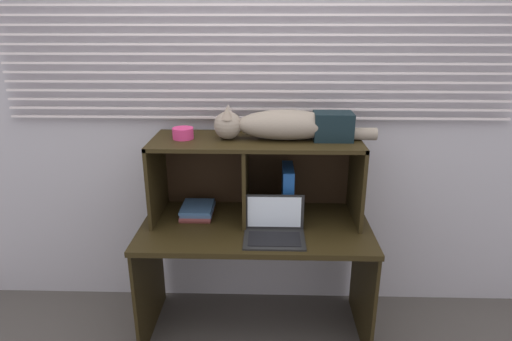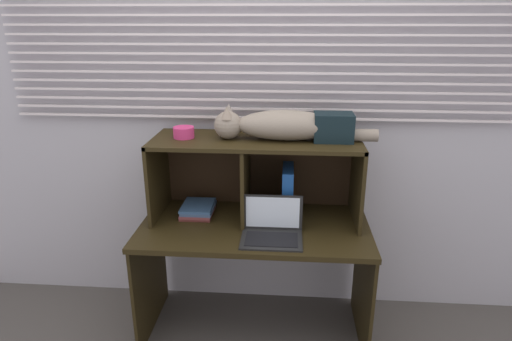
{
  "view_description": "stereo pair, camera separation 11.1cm",
  "coord_description": "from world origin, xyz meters",
  "px_view_note": "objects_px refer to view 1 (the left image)",
  "views": [
    {
      "loc": [
        0.07,
        -2.02,
        1.8
      ],
      "look_at": [
        0.0,
        0.29,
        0.99
      ],
      "focal_mm": 30.44,
      "sensor_mm": 36.0,
      "label": 1
    },
    {
      "loc": [
        0.18,
        -2.01,
        1.8
      ],
      "look_at": [
        0.0,
        0.29,
        0.99
      ],
      "focal_mm": 30.44,
      "sensor_mm": 36.0,
      "label": 2
    }
  ],
  "objects_px": {
    "small_basket": "(183,133)",
    "storage_box": "(333,126)",
    "cat": "(279,125)",
    "laptop": "(274,229)",
    "book_stack": "(198,211)",
    "binder_upright": "(288,192)"
  },
  "relations": [
    {
      "from": "book_stack",
      "to": "storage_box",
      "type": "relative_size",
      "value": 1.08
    },
    {
      "from": "small_basket",
      "to": "storage_box",
      "type": "relative_size",
      "value": 0.55
    },
    {
      "from": "binder_upright",
      "to": "book_stack",
      "type": "distance_m",
      "value": 0.54
    },
    {
      "from": "book_stack",
      "to": "small_basket",
      "type": "bearing_deg",
      "value": 177.02
    },
    {
      "from": "laptop",
      "to": "book_stack",
      "type": "xyz_separation_m",
      "value": [
        -0.44,
        0.24,
        -0.01
      ]
    },
    {
      "from": "cat",
      "to": "small_basket",
      "type": "distance_m",
      "value": 0.53
    },
    {
      "from": "cat",
      "to": "binder_upright",
      "type": "distance_m",
      "value": 0.4
    },
    {
      "from": "cat",
      "to": "binder_upright",
      "type": "height_order",
      "value": "cat"
    },
    {
      "from": "book_stack",
      "to": "binder_upright",
      "type": "bearing_deg",
      "value": 0.34
    },
    {
      "from": "laptop",
      "to": "small_basket",
      "type": "height_order",
      "value": "small_basket"
    },
    {
      "from": "cat",
      "to": "small_basket",
      "type": "relative_size",
      "value": 7.65
    },
    {
      "from": "binder_upright",
      "to": "small_basket",
      "type": "height_order",
      "value": "small_basket"
    },
    {
      "from": "small_basket",
      "to": "storage_box",
      "type": "distance_m",
      "value": 0.82
    },
    {
      "from": "cat",
      "to": "book_stack",
      "type": "xyz_separation_m",
      "value": [
        -0.47,
        -0.0,
        -0.51
      ]
    },
    {
      "from": "laptop",
      "to": "small_basket",
      "type": "distance_m",
      "value": 0.72
    },
    {
      "from": "laptop",
      "to": "small_basket",
      "type": "relative_size",
      "value": 2.76
    },
    {
      "from": "book_stack",
      "to": "small_basket",
      "type": "height_order",
      "value": "small_basket"
    },
    {
      "from": "storage_box",
      "to": "small_basket",
      "type": "bearing_deg",
      "value": 180.0
    },
    {
      "from": "laptop",
      "to": "binder_upright",
      "type": "relative_size",
      "value": 1.04
    },
    {
      "from": "cat",
      "to": "laptop",
      "type": "height_order",
      "value": "cat"
    },
    {
      "from": "book_stack",
      "to": "storage_box",
      "type": "distance_m",
      "value": 0.91
    },
    {
      "from": "binder_upright",
      "to": "small_basket",
      "type": "bearing_deg",
      "value": 180.0
    }
  ]
}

